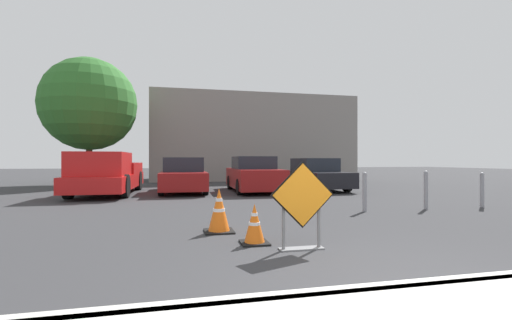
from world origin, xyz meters
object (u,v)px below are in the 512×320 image
at_px(pickup_truck, 106,176).
at_px(bollard_third, 482,189).
at_px(bollard_second, 426,189).
at_px(traffic_cone_nearest, 254,224).
at_px(parked_car_second, 254,175).
at_px(bollard_nearest, 365,191).
at_px(parked_car_nearest, 184,176).
at_px(traffic_cone_second, 219,211).
at_px(parked_car_third, 315,175).
at_px(road_closed_sign, 302,203).

height_order(pickup_truck, bollard_third, pickup_truck).
distance_m(pickup_truck, bollard_second, 11.15).
bearing_deg(traffic_cone_nearest, parked_car_second, 77.69).
xyz_separation_m(pickup_truck, bollard_nearest, (7.47, -6.13, -0.20)).
xyz_separation_m(traffic_cone_nearest, parked_car_second, (1.96, 8.97, 0.39)).
relative_size(pickup_truck, bollard_second, 5.28).
height_order(parked_car_nearest, parked_car_second, parked_car_second).
relative_size(traffic_cone_second, bollard_nearest, 0.79).
bearing_deg(parked_car_third, bollard_third, 108.35).
relative_size(road_closed_sign, parked_car_second, 0.30).
relative_size(traffic_cone_nearest, parked_car_second, 0.14).
bearing_deg(bollard_nearest, parked_car_third, 78.36).
relative_size(traffic_cone_second, bollard_second, 0.78).
bearing_deg(parked_car_nearest, traffic_cone_second, 94.39).
distance_m(road_closed_sign, bollard_nearest, 4.36).
distance_m(pickup_truck, parked_car_second, 5.89).
relative_size(pickup_truck, bollard_nearest, 5.36).
height_order(parked_car_third, bollard_second, parked_car_third).
relative_size(traffic_cone_second, bollard_third, 0.82).
bearing_deg(road_closed_sign, bollard_nearest, 47.85).
bearing_deg(bollard_third, parked_car_nearest, 141.06).
bearing_deg(pickup_truck, parked_car_third, -175.62).
distance_m(parked_car_third, bollard_third, 6.98).
height_order(road_closed_sign, traffic_cone_nearest, road_closed_sign).
height_order(parked_car_third, bollard_third, parked_car_third).
bearing_deg(bollard_second, pickup_truck, 146.66).
xyz_separation_m(bollard_nearest, bollard_third, (3.69, 0.00, -0.02)).
distance_m(traffic_cone_nearest, pickup_truck, 9.67).
xyz_separation_m(road_closed_sign, bollard_third, (6.62, 3.23, -0.18)).
relative_size(pickup_truck, parked_car_nearest, 1.27).
bearing_deg(bollard_nearest, pickup_truck, 140.63).
distance_m(road_closed_sign, pickup_truck, 10.41).
height_order(road_closed_sign, parked_car_second, parked_car_second).
xyz_separation_m(road_closed_sign, parked_car_third, (4.28, 9.81, -0.04)).
bearing_deg(bollard_nearest, parked_car_second, 104.17).
xyz_separation_m(traffic_cone_nearest, bollard_second, (5.38, 2.70, 0.24)).
bearing_deg(bollard_second, bollard_third, 0.00).
relative_size(bollard_nearest, bollard_third, 1.04).
relative_size(traffic_cone_nearest, bollard_third, 0.64).
bearing_deg(parked_car_second, traffic_cone_nearest, 78.48).
relative_size(traffic_cone_second, pickup_truck, 0.15).
bearing_deg(traffic_cone_second, road_closed_sign, -55.56).
xyz_separation_m(traffic_cone_nearest, parked_car_third, (4.89, 9.28, 0.36)).
bearing_deg(bollard_nearest, traffic_cone_second, -157.13).
height_order(traffic_cone_nearest, bollard_nearest, bollard_nearest).
height_order(pickup_truck, parked_car_nearest, pickup_truck).
height_order(traffic_cone_nearest, parked_car_nearest, parked_car_nearest).
height_order(bollard_nearest, bollard_second, bollard_second).
height_order(bollard_nearest, bollard_third, bollard_nearest).
distance_m(bollard_nearest, bollard_second, 1.84).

